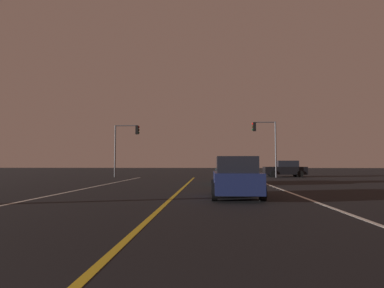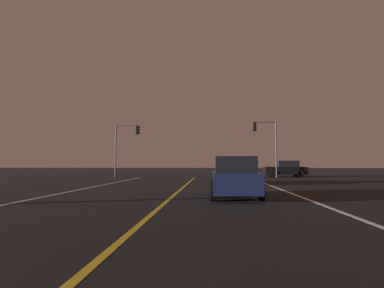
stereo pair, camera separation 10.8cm
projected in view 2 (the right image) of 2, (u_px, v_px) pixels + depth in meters
lane_edge_right at (309, 200)px, 12.35m from camera, size 0.16×38.29×0.01m
lane_edge_left at (37, 198)px, 13.00m from camera, size 0.16×38.29×0.01m
lane_center_divider at (169, 199)px, 12.67m from camera, size 0.16×38.29×0.01m
car_ahead_far at (229, 172)px, 22.23m from camera, size 2.02×4.30×1.70m
car_crossing_side at (286, 169)px, 33.48m from camera, size 4.30×2.02×1.70m
car_lead_same_lane at (235, 178)px, 13.33m from camera, size 2.02×4.30×1.70m
traffic_light_near_right at (265, 136)px, 32.07m from camera, size 2.42×0.36×5.62m
traffic_light_near_left at (127, 139)px, 32.90m from camera, size 2.61×0.36×5.36m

